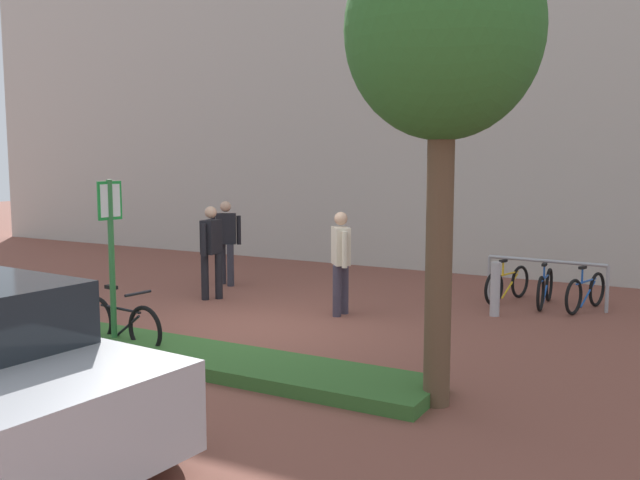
% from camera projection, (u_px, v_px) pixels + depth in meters
% --- Properties ---
extents(ground_plane, '(60.00, 60.00, 0.00)m').
position_uv_depth(ground_plane, '(255.00, 328.00, 10.80)').
color(ground_plane, brown).
extents(building_facade, '(28.00, 1.20, 10.00)m').
position_uv_depth(building_facade, '(424.00, 53.00, 16.31)').
color(building_facade, '#B2ADA3').
rests_on(building_facade, ground).
extents(planter_strip, '(7.00, 1.10, 0.16)m').
position_uv_depth(planter_strip, '(176.00, 354.00, 9.14)').
color(planter_strip, '#336028').
rests_on(planter_strip, ground).
extents(tree_sidewalk, '(2.00, 2.00, 4.98)m').
position_uv_depth(tree_sidewalk, '(443.00, 36.00, 7.05)').
color(tree_sidewalk, brown).
rests_on(tree_sidewalk, ground).
extents(parking_sign_post, '(0.10, 0.36, 2.31)m').
position_uv_depth(parking_sign_post, '(111.00, 239.00, 9.49)').
color(parking_sign_post, '#2D7238').
rests_on(parking_sign_post, ground).
extents(bike_at_sign, '(1.67, 0.42, 0.86)m').
position_uv_depth(bike_at_sign, '(121.00, 323.00, 9.66)').
color(bike_at_sign, black).
rests_on(bike_at_sign, ground).
extents(bike_rack_cluster, '(2.11, 1.62, 0.83)m').
position_uv_depth(bike_rack_cluster, '(545.00, 286.00, 12.38)').
color(bike_rack_cluster, '#99999E').
rests_on(bike_rack_cluster, ground).
extents(bollard_steel, '(0.16, 0.16, 0.90)m').
position_uv_depth(bollard_steel, '(495.00, 289.00, 11.59)').
color(bollard_steel, '#ADADB2').
rests_on(bollard_steel, ground).
extents(person_suited_dark, '(0.30, 0.61, 1.72)m').
position_uv_depth(person_suited_dark, '(211.00, 246.00, 12.89)').
color(person_suited_dark, black).
rests_on(person_suited_dark, ground).
extents(person_suited_navy, '(0.53, 0.42, 1.72)m').
position_uv_depth(person_suited_navy, '(226.00, 237.00, 14.33)').
color(person_suited_navy, '#2D2D38').
rests_on(person_suited_navy, ground).
extents(person_casual_tan, '(0.44, 0.48, 1.72)m').
position_uv_depth(person_casual_tan, '(341.00, 256.00, 11.59)').
color(person_casual_tan, '#383342').
rests_on(person_casual_tan, ground).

